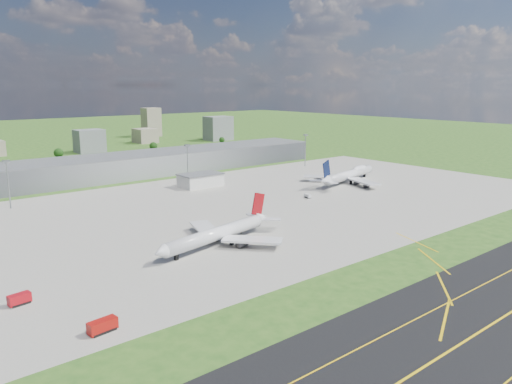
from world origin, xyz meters
TOP-DOWN VIEW (x-y plane):
  - ground at (0.00, 150.00)m, footprint 1400.00×1400.00m
  - apron at (10.00, 40.00)m, footprint 360.00×190.00m
  - terminal at (0.00, 165.00)m, footprint 300.00×42.00m
  - ops_building at (10.00, 100.00)m, footprint 26.00×16.00m
  - mast_west at (-100.00, 115.00)m, footprint 3.50×2.00m
  - mast_center at (10.00, 115.00)m, footprint 3.50×2.00m
  - mast_east at (120.00, 115.00)m, footprint 3.50×2.00m
  - airliner_red_twin at (-50.32, -5.66)m, footprint 65.01×49.96m
  - airliner_blue_quad at (95.30, 48.65)m, footprint 71.23×55.01m
  - fire_truck at (-117.18, -46.45)m, footprint 8.12×3.84m
  - crash_tender at (-129.39, -14.34)m, footprint 6.69×3.61m
  - tug_yellow at (-33.16, 2.60)m, footprint 3.66×3.42m
  - van_white_near at (39.32, 32.20)m, footprint 2.90×4.86m
  - van_white_far at (100.02, 41.61)m, footprint 4.89×3.26m
  - bldg_c at (20.00, 310.00)m, footprint 26.00×20.00m
  - bldg_ce at (100.00, 350.00)m, footprint 22.00×24.00m
  - bldg_e at (180.00, 320.00)m, footprint 30.00×22.00m
  - bldg_tall_e at (140.00, 410.00)m, footprint 20.00×18.00m
  - tree_c at (-20.00, 280.00)m, footprint 8.10×8.10m
  - tree_e at (70.00, 275.00)m, footprint 7.65×7.65m
  - tree_far_e at (160.00, 285.00)m, footprint 6.30×6.30m

SIDE VIEW (x-z plane):
  - ground at x=0.00m, z-range 0.00..0.00m
  - apron at x=10.00m, z-range 0.00..0.08m
  - tug_yellow at x=-33.16m, z-range 0.04..1.68m
  - van_white_far at x=100.02m, z-range 0.02..2.36m
  - van_white_near at x=39.32m, z-range 0.02..2.37m
  - crash_tender at x=-129.39m, z-range 0.00..3.32m
  - fire_truck at x=-117.18m, z-range -0.01..3.48m
  - ops_building at x=10.00m, z-range 0.00..8.00m
  - tree_far_e at x=160.00m, z-range 0.68..8.38m
  - airliner_red_twin at x=-50.32m, z-range -4.20..13.76m
  - airliner_blue_quad at x=95.30m, z-range -4.17..14.61m
  - tree_e at x=70.00m, z-range 0.84..10.19m
  - tree_c at x=-20.00m, z-range 0.89..10.79m
  - terminal at x=0.00m, z-range 0.00..15.00m
  - bldg_ce at x=100.00m, z-range 0.00..16.00m
  - bldg_c at x=20.00m, z-range 0.00..22.00m
  - bldg_e at x=180.00m, z-range 0.00..28.00m
  - mast_west at x=-100.00m, z-range 4.76..30.66m
  - mast_center at x=10.00m, z-range 4.76..30.66m
  - mast_east at x=120.00m, z-range 4.76..30.66m
  - bldg_tall_e at x=140.00m, z-range 0.00..36.00m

